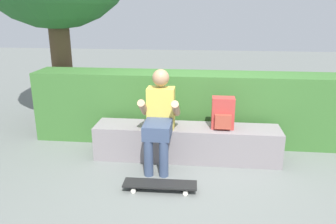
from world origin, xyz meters
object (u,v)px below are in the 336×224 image
(backpack_on_bench, at_px, (223,114))
(skateboard_near_person, at_px, (160,184))
(bench_main, at_px, (186,142))
(person_skater, at_px, (159,116))

(backpack_on_bench, bearing_deg, skateboard_near_person, -128.91)
(bench_main, bearing_deg, skateboard_near_person, -105.33)
(person_skater, relative_size, skateboard_near_person, 1.48)
(skateboard_near_person, height_order, backpack_on_bench, backpack_on_bench)
(skateboard_near_person, relative_size, backpack_on_bench, 2.01)
(bench_main, xyz_separation_m, backpack_on_bench, (0.45, -0.01, 0.41))
(backpack_on_bench, bearing_deg, person_skater, -165.32)
(bench_main, distance_m, backpack_on_bench, 0.61)
(person_skater, xyz_separation_m, skateboard_near_person, (0.09, -0.65, -0.57))
(person_skater, relative_size, backpack_on_bench, 2.98)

